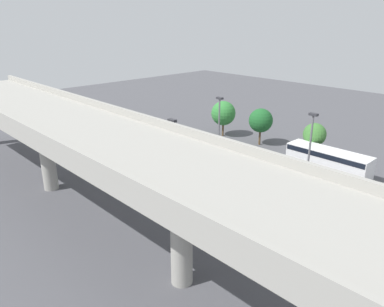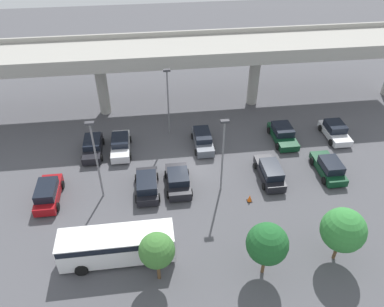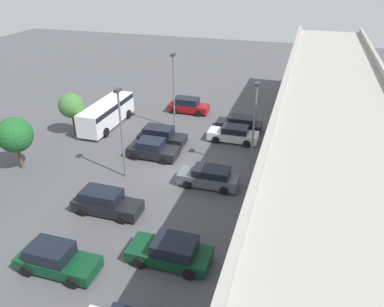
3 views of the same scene
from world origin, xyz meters
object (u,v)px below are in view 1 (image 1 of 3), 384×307
object	(u,v)px
parked_car_9	(94,144)
lamp_post_near_aisle	(173,158)
parked_car_2	(243,213)
parked_car_7	(120,156)
parked_car_0	(359,211)
parked_car_4	(241,172)
parked_car_8	(150,139)
tree_front_left	(315,135)
parked_car_6	(181,150)
tree_front_far_right	(223,113)
parked_car_5	(173,179)
traffic_cone	(215,154)
lamp_post_mid_lot	(309,151)
parked_car_3	(267,179)
parked_car_1	(273,227)
lamp_post_by_overpass	(219,126)
tree_front_right	(261,121)
shuttle_bus	(328,160)

from	to	relation	value
parked_car_9	lamp_post_near_aisle	size ratio (longest dim) A/B	0.59
parked_car_2	parked_car_7	size ratio (longest dim) A/B	0.99
parked_car_0	parked_car_4	distance (m)	11.17
parked_car_8	tree_front_left	world-z (taller)	tree_front_left
parked_car_4	parked_car_6	bearing A→B (deg)	-89.93
tree_front_left	tree_front_far_right	bearing A→B (deg)	0.32
parked_car_4	lamp_post_near_aisle	bearing A→B (deg)	0.70
parked_car_7	parked_car_9	xyz separation A→B (m)	(5.66, -0.15, 0.01)
parked_car_5	lamp_post_near_aisle	bearing A→B (deg)	-129.65
traffic_cone	parked_car_0	bearing A→B (deg)	172.17
parked_car_9	tree_front_left	distance (m)	24.73
parked_car_4	parked_car_9	distance (m)	18.19
parked_car_2	parked_car_9	distance (m)	22.48
lamp_post_mid_lot	traffic_cone	world-z (taller)	lamp_post_mid_lot
parked_car_2	parked_car_3	size ratio (longest dim) A/B	1.06
parked_car_5	tree_front_left	xyz separation A→B (m)	(-5.37, -15.18, 2.22)
parked_car_5	parked_car_1	bearing A→B (deg)	-91.53
lamp_post_by_overpass	tree_front_left	xyz separation A→B (m)	(-5.97, -8.42, -1.33)
parked_car_6	tree_front_far_right	xyz separation A→B (m)	(2.12, -9.21, 2.23)
tree_front_right	parked_car_2	bearing A→B (deg)	122.90
shuttle_bus	tree_front_right	size ratio (longest dim) A/B	1.83
parked_car_3	parked_car_4	size ratio (longest dim) A/B	1.01
parked_car_0	parked_car_1	world-z (taller)	parked_car_0
parked_car_2	lamp_post_mid_lot	size ratio (longest dim) A/B	0.62
parked_car_7	lamp_post_near_aisle	bearing A→B (deg)	-102.88
lamp_post_mid_lot	tree_front_far_right	size ratio (longest dim) A/B	1.65
parked_car_0	lamp_post_by_overpass	distance (m)	15.30
parked_car_3	parked_car_5	distance (m)	8.55
parked_car_4	traffic_cone	distance (m)	6.47
lamp_post_near_aisle	tree_front_far_right	bearing A→B (deg)	-59.07
tree_front_far_right	traffic_cone	distance (m)	8.47
parked_car_4	parked_car_8	bearing A→B (deg)	-90.01
tree_front_left	parked_car_9	bearing A→B (deg)	37.58
parked_car_1	parked_car_2	world-z (taller)	parked_car_2
parked_car_0	parked_car_2	xyz separation A→B (m)	(5.95, 6.42, -0.08)
parked_car_4	traffic_cone	bearing A→B (deg)	-114.26
parked_car_6	tree_front_right	size ratio (longest dim) A/B	1.06
tree_front_left	tree_front_far_right	distance (m)	12.80
parked_car_7	parked_car_9	distance (m)	5.67
parked_car_2	traffic_cone	bearing A→B (deg)	51.70
parked_car_1	lamp_post_mid_lot	distance (m)	7.64
parked_car_9	lamp_post_by_overpass	world-z (taller)	lamp_post_by_overpass
parked_car_8	shuttle_bus	size ratio (longest dim) A/B	0.57
shuttle_bus	lamp_post_by_overpass	size ratio (longest dim) A/B	1.12
parked_car_1	lamp_post_by_overpass	world-z (taller)	lamp_post_by_overpass
parked_car_1	lamp_post_near_aisle	distance (m)	9.01
parked_car_2	tree_front_left	bearing A→B (deg)	10.87
parked_car_1	parked_car_6	world-z (taller)	parked_car_6
parked_car_1	parked_car_3	world-z (taller)	parked_car_3
lamp_post_mid_lot	tree_front_left	xyz separation A→B (m)	(4.36, -8.96, -1.49)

